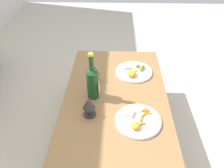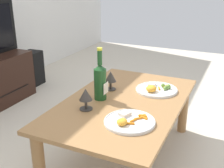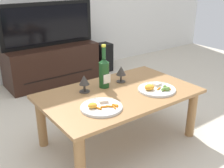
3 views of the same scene
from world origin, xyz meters
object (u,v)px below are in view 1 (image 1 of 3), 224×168
Objects in this scene: dining_table at (116,101)px; dinner_plate_right at (134,71)px; wine_bottle at (93,81)px; dinner_plate_left at (138,120)px; goblet_right at (94,71)px; goblet_left at (89,104)px.

dining_table is 4.03× the size of dinner_plate_right.
wine_bottle reaches higher than dinner_plate_right.
dining_table is at bearing 28.30° from dinner_plate_left.
dining_table is 3.42× the size of wine_bottle.
dinner_plate_right is at bearing -69.71° from goblet_right.
dinner_plate_left is 0.51m from dinner_plate_right.
goblet_right is 0.48× the size of dinner_plate_left.
goblet_right is 0.51m from dinner_plate_left.
dining_table is 0.25m from wine_bottle.
dinner_plate_left is 0.98× the size of dinner_plate_right.
dining_table is 8.73× the size of goblet_left.
goblet_left reaches higher than dinner_plate_left.
goblet_left is at bearing 142.18° from dining_table.
dinner_plate_left is (-0.40, -0.30, -0.08)m from goblet_right.
wine_bottle is 0.18m from goblet_left.
goblet_left is 0.46× the size of dinner_plate_right.
wine_bottle is 0.43m from dinner_plate_right.
dinner_plate_left is at bearing -151.70° from dining_table.
wine_bottle is 1.18× the size of dinner_plate_right.
wine_bottle is at bearing 134.26° from dinner_plate_right.
dinner_plate_left is (-0.05, -0.30, -0.08)m from goblet_left.
wine_bottle is at bearing -2.63° from goblet_left.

